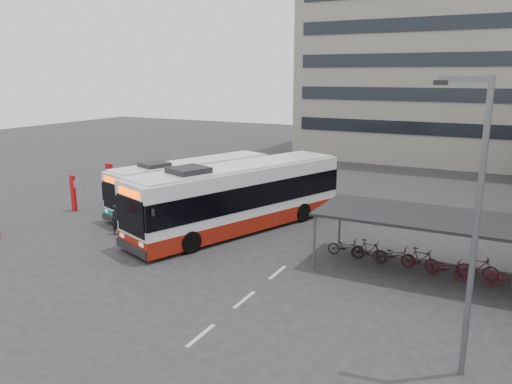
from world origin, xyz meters
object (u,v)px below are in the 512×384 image
at_px(bus_main, 239,198).
at_px(pedestrian, 117,220).
at_px(lamp_post, 473,214).
at_px(bus_teal, 193,185).

relative_size(bus_main, pedestrian, 8.17).
bearing_deg(lamp_post, bus_main, 135.50).
bearing_deg(pedestrian, bus_teal, 25.02).
distance_m(bus_main, bus_teal, 5.33).
bearing_deg(bus_teal, bus_main, -8.50).
bearing_deg(pedestrian, lamp_post, -75.79).
xyz_separation_m(pedestrian, lamp_post, (17.55, -5.33, 3.94)).
bearing_deg(bus_teal, lamp_post, -15.00).
distance_m(bus_main, lamp_post, 15.48).
relative_size(pedestrian, lamp_post, 0.19).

